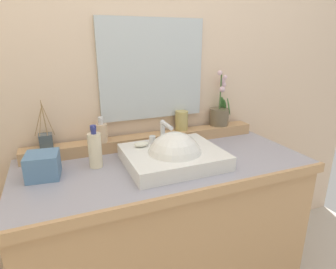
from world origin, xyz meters
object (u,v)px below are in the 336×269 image
sink_basin (174,158)px  reed_diffuser (46,140)px  tissue_box (43,165)px  tumbler_cup (182,120)px  soap_dispenser (102,132)px  potted_plant (220,113)px  lotion_bottle (95,149)px  soap_bar (141,144)px

sink_basin → reed_diffuser: size_ratio=1.93×
tissue_box → tumbler_cup: bearing=15.9°
reed_diffuser → soap_dispenser: bearing=-7.7°
potted_plant → reed_diffuser: potted_plant is taller
sink_basin → potted_plant: (0.43, 0.30, 0.11)m
sink_basin → lotion_bottle: size_ratio=2.24×
potted_plant → tissue_box: potted_plant is taller
sink_basin → soap_bar: (-0.12, 0.11, 0.05)m
soap_bar → soap_dispenser: soap_dispenser is taller
potted_plant → reed_diffuser: 0.97m
lotion_bottle → soap_bar: bearing=0.7°
sink_basin → soap_dispenser: 0.40m
tumbler_cup → tissue_box: (-0.74, -0.21, -0.06)m
soap_bar → tumbler_cup: tumbler_cup is taller
sink_basin → potted_plant: potted_plant is taller
soap_bar → tissue_box: size_ratio=0.54×
lotion_bottle → reed_diffuser: bearing=136.5°
soap_bar → lotion_bottle: (-0.22, -0.00, 0.01)m
sink_basin → reed_diffuser: reed_diffuser is taller
potted_plant → reed_diffuser: bearing=-179.9°
reed_diffuser → tissue_box: size_ratio=1.76×
soap_dispenser → lotion_bottle: 0.17m
soap_dispenser → potted_plant: bearing=3.0°
potted_plant → tumbler_cup: potted_plant is taller
sink_basin → tumbler_cup: sink_basin is taller
sink_basin → potted_plant: size_ratio=1.34×
tumbler_cup → tissue_box: tumbler_cup is taller
tumbler_cup → sink_basin: bearing=-120.8°
reed_diffuser → lotion_bottle: size_ratio=1.16×
lotion_bottle → tissue_box: 0.22m
potted_plant → reed_diffuser: size_ratio=1.43×
potted_plant → tumbler_cup: size_ratio=2.99×
tumbler_cup → potted_plant: bearing=0.6°
soap_bar → reed_diffuser: (-0.42, 0.19, 0.02)m
tumbler_cup → soap_bar: bearing=-148.0°
sink_basin → tissue_box: 0.57m
soap_dispenser → tumbler_cup: soap_dispenser is taller
reed_diffuser → sink_basin: bearing=-29.2°
tumbler_cup → reed_diffuser: reed_diffuser is taller
sink_basin → soap_dispenser: (-0.28, 0.27, 0.08)m
sink_basin → lotion_bottle: 0.36m
soap_bar → sink_basin: bearing=-43.1°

